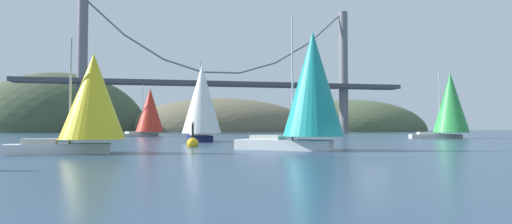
% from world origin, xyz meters
% --- Properties ---
extents(ground_plane, '(360.00, 360.00, 0.00)m').
position_xyz_m(ground_plane, '(0.00, 0.00, 0.00)').
color(ground_plane, '#2D4760').
extents(headland_right, '(63.86, 44.00, 26.32)m').
position_xyz_m(headland_right, '(60.00, 135.00, 0.00)').
color(headland_right, '#4C5B3D').
rests_on(headland_right, ground_plane).
extents(headland_left, '(62.96, 44.00, 43.43)m').
position_xyz_m(headland_left, '(-55.00, 135.00, 0.00)').
color(headland_left, '#425138').
rests_on(headland_left, ground_plane).
extents(headland_center, '(75.05, 44.00, 26.26)m').
position_xyz_m(headland_center, '(5.00, 135.00, 0.00)').
color(headland_center, '#6B664C').
rests_on(headland_center, ground_plane).
extents(suspension_bridge, '(113.62, 6.00, 38.47)m').
position_xyz_m(suspension_bridge, '(0.00, 95.00, 16.67)').
color(suspension_bridge, slate).
rests_on(suspension_bridge, ground_plane).
extents(sailboat_yellow_sail, '(8.10, 5.06, 8.09)m').
position_xyz_m(sailboat_yellow_sail, '(-19.30, 4.43, 3.78)').
color(sailboat_yellow_sail, white).
rests_on(sailboat_yellow_sail, ground_plane).
extents(sailboat_teal_sail, '(9.27, 7.87, 10.86)m').
position_xyz_m(sailboat_teal_sail, '(-2.88, 4.79, 4.92)').
color(sailboat_teal_sail, white).
rests_on(sailboat_teal_sail, ground_plane).
extents(sailboat_scarlet_sail, '(9.25, 7.65, 10.02)m').
position_xyz_m(sailboat_scarlet_sail, '(-18.25, 56.04, 4.96)').
color(sailboat_scarlet_sail, '#B7B2A8').
rests_on(sailboat_scarlet_sail, ground_plane).
extents(sailboat_white_mainsail, '(5.17, 9.58, 10.51)m').
position_xyz_m(sailboat_white_mainsail, '(-10.15, 25.51, 4.95)').
color(sailboat_white_mainsail, '#191E4C').
rests_on(sailboat_white_mainsail, ground_plane).
extents(sailboat_green_sail, '(9.90, 6.85, 11.18)m').
position_xyz_m(sailboat_green_sail, '(30.46, 32.94, 5.64)').
color(sailboat_green_sail, '#B7B2A8').
rests_on(sailboat_green_sail, ground_plane).
extents(channel_buoy, '(1.10, 1.10, 2.64)m').
position_xyz_m(channel_buoy, '(-11.77, 12.91, 0.37)').
color(channel_buoy, gold).
rests_on(channel_buoy, ground_plane).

